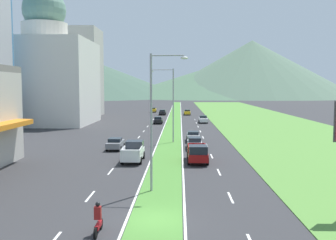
# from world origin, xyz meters

# --- Properties ---
(ground_plane) EXTENTS (600.00, 600.00, 0.00)m
(ground_plane) POSITION_xyz_m (0.00, 0.00, 0.00)
(ground_plane) COLOR #2D2D30
(grass_median) EXTENTS (3.20, 240.00, 0.06)m
(grass_median) POSITION_xyz_m (0.00, 60.00, 0.03)
(grass_median) COLOR #477F33
(grass_median) RESTS_ON ground_plane
(grass_verge_right) EXTENTS (24.00, 240.00, 0.06)m
(grass_verge_right) POSITION_xyz_m (20.60, 60.00, 0.03)
(grass_verge_right) COLOR #518438
(grass_verge_right) RESTS_ON ground_plane
(lane_dash_left_3) EXTENTS (0.16, 2.80, 0.01)m
(lane_dash_left_3) POSITION_xyz_m (-5.10, 4.90, 0.01)
(lane_dash_left_3) COLOR silver
(lane_dash_left_3) RESTS_ON ground_plane
(lane_dash_left_4) EXTENTS (0.16, 2.80, 0.01)m
(lane_dash_left_4) POSITION_xyz_m (-5.10, 13.20, 0.01)
(lane_dash_left_4) COLOR silver
(lane_dash_left_4) RESTS_ON ground_plane
(lane_dash_left_5) EXTENTS (0.16, 2.80, 0.01)m
(lane_dash_left_5) POSITION_xyz_m (-5.10, 21.51, 0.01)
(lane_dash_left_5) COLOR silver
(lane_dash_left_5) RESTS_ON ground_plane
(lane_dash_left_6) EXTENTS (0.16, 2.80, 0.01)m
(lane_dash_left_6) POSITION_xyz_m (-5.10, 29.81, 0.01)
(lane_dash_left_6) COLOR silver
(lane_dash_left_6) RESTS_ON ground_plane
(lane_dash_left_7) EXTENTS (0.16, 2.80, 0.01)m
(lane_dash_left_7) POSITION_xyz_m (-5.10, 38.11, 0.01)
(lane_dash_left_7) COLOR silver
(lane_dash_left_7) RESTS_ON ground_plane
(lane_dash_left_8) EXTENTS (0.16, 2.80, 0.01)m
(lane_dash_left_8) POSITION_xyz_m (-5.10, 46.41, 0.01)
(lane_dash_left_8) COLOR silver
(lane_dash_left_8) RESTS_ON ground_plane
(lane_dash_left_9) EXTENTS (0.16, 2.80, 0.01)m
(lane_dash_left_9) POSITION_xyz_m (-5.10, 54.71, 0.01)
(lane_dash_left_9) COLOR silver
(lane_dash_left_9) RESTS_ON ground_plane
(lane_dash_left_10) EXTENTS (0.16, 2.80, 0.01)m
(lane_dash_left_10) POSITION_xyz_m (-5.10, 63.01, 0.01)
(lane_dash_left_10) COLOR silver
(lane_dash_left_10) RESTS_ON ground_plane
(lane_dash_left_11) EXTENTS (0.16, 2.80, 0.01)m
(lane_dash_left_11) POSITION_xyz_m (-5.10, 71.31, 0.01)
(lane_dash_left_11) COLOR silver
(lane_dash_left_11) RESTS_ON ground_plane
(lane_dash_right_3) EXTENTS (0.16, 2.80, 0.01)m
(lane_dash_right_3) POSITION_xyz_m (5.10, 4.90, 0.01)
(lane_dash_right_3) COLOR silver
(lane_dash_right_3) RESTS_ON ground_plane
(lane_dash_right_4) EXTENTS (0.16, 2.80, 0.01)m
(lane_dash_right_4) POSITION_xyz_m (5.10, 13.20, 0.01)
(lane_dash_right_4) COLOR silver
(lane_dash_right_4) RESTS_ON ground_plane
(lane_dash_right_5) EXTENTS (0.16, 2.80, 0.01)m
(lane_dash_right_5) POSITION_xyz_m (5.10, 21.51, 0.01)
(lane_dash_right_5) COLOR silver
(lane_dash_right_5) RESTS_ON ground_plane
(lane_dash_right_6) EXTENTS (0.16, 2.80, 0.01)m
(lane_dash_right_6) POSITION_xyz_m (5.10, 29.81, 0.01)
(lane_dash_right_6) COLOR silver
(lane_dash_right_6) RESTS_ON ground_plane
(lane_dash_right_7) EXTENTS (0.16, 2.80, 0.01)m
(lane_dash_right_7) POSITION_xyz_m (5.10, 38.11, 0.01)
(lane_dash_right_7) COLOR silver
(lane_dash_right_7) RESTS_ON ground_plane
(lane_dash_right_8) EXTENTS (0.16, 2.80, 0.01)m
(lane_dash_right_8) POSITION_xyz_m (5.10, 46.41, 0.01)
(lane_dash_right_8) COLOR silver
(lane_dash_right_8) RESTS_ON ground_plane
(lane_dash_right_9) EXTENTS (0.16, 2.80, 0.01)m
(lane_dash_right_9) POSITION_xyz_m (5.10, 54.71, 0.01)
(lane_dash_right_9) COLOR silver
(lane_dash_right_9) RESTS_ON ground_plane
(lane_dash_right_10) EXTENTS (0.16, 2.80, 0.01)m
(lane_dash_right_10) POSITION_xyz_m (5.10, 63.01, 0.01)
(lane_dash_right_10) COLOR silver
(lane_dash_right_10) RESTS_ON ground_plane
(lane_dash_right_11) EXTENTS (0.16, 2.80, 0.01)m
(lane_dash_right_11) POSITION_xyz_m (5.10, 71.31, 0.01)
(lane_dash_right_11) COLOR silver
(lane_dash_right_11) RESTS_ON ground_plane
(edge_line_median_left) EXTENTS (0.16, 240.00, 0.01)m
(edge_line_median_left) POSITION_xyz_m (-1.75, 60.00, 0.01)
(edge_line_median_left) COLOR silver
(edge_line_median_left) RESTS_ON ground_plane
(edge_line_median_right) EXTENTS (0.16, 240.00, 0.01)m
(edge_line_median_right) POSITION_xyz_m (1.75, 60.00, 0.01)
(edge_line_median_right) COLOR silver
(edge_line_median_right) RESTS_ON ground_plane
(domed_building) EXTENTS (19.55, 19.55, 28.86)m
(domed_building) POSITION_xyz_m (-27.54, 60.16, 10.88)
(domed_building) COLOR silver
(domed_building) RESTS_ON ground_plane
(midrise_colored) EXTENTS (12.22, 12.22, 23.88)m
(midrise_colored) POSITION_xyz_m (-26.92, 83.50, 11.94)
(midrise_colored) COLOR #B7B2A8
(midrise_colored) RESTS_ON ground_plane
(hill_far_left) EXTENTS (224.76, 224.76, 42.88)m
(hill_far_left) POSITION_xyz_m (-105.62, 288.65, 21.44)
(hill_far_left) COLOR #3D5647
(hill_far_left) RESTS_ON ground_plane
(hill_far_center) EXTENTS (156.38, 156.38, 24.39)m
(hill_far_center) POSITION_xyz_m (27.27, 283.41, 12.20)
(hill_far_center) COLOR #47664C
(hill_far_center) RESTS_ON ground_plane
(hill_far_right) EXTENTS (156.85, 156.85, 44.16)m
(hill_far_right) POSITION_xyz_m (57.48, 281.22, 22.08)
(hill_far_right) COLOR #516B56
(hill_far_right) RESTS_ON ground_plane
(street_lamp_near) EXTENTS (2.84, 0.46, 10.42)m
(street_lamp_near) POSITION_xyz_m (-0.46, 6.35, 5.92)
(street_lamp_near) COLOR #99999E
(street_lamp_near) RESTS_ON ground_plane
(street_lamp_mid) EXTENTS (3.46, 0.48, 10.55)m
(street_lamp_mid) POSITION_xyz_m (0.11, 32.39, 6.05)
(street_lamp_mid) COLOR #99999E
(street_lamp_mid) RESTS_ON ground_plane
(car_0) EXTENTS (1.94, 4.42, 1.48)m
(car_0) POSITION_xyz_m (-6.81, 26.03, 0.76)
(car_0) COLOR slate
(car_0) RESTS_ON ground_plane
(car_1) EXTENTS (1.92, 4.47, 1.64)m
(car_1) POSITION_xyz_m (6.61, 62.95, 0.82)
(car_1) COLOR silver
(car_1) RESTS_ON ground_plane
(car_2) EXTENTS (1.90, 4.10, 1.54)m
(car_2) POSITION_xyz_m (-3.31, 60.84, 0.78)
(car_2) COLOR black
(car_2) RESTS_ON ground_plane
(car_3) EXTENTS (1.86, 4.16, 1.50)m
(car_3) POSITION_xyz_m (-7.03, 99.08, 0.78)
(car_3) COLOR yellow
(car_3) RESTS_ON ground_plane
(car_4) EXTENTS (1.98, 4.28, 1.47)m
(car_4) POSITION_xyz_m (3.34, 26.80, 0.74)
(car_4) COLOR #B2B2B7
(car_4) RESTS_ON ground_plane
(car_5) EXTENTS (1.95, 4.37, 1.46)m
(car_5) POSITION_xyz_m (3.38, 33.67, 0.76)
(car_5) COLOR slate
(car_5) RESTS_ON ground_plane
(car_6) EXTENTS (1.94, 4.79, 1.49)m
(car_6) POSITION_xyz_m (-3.56, 87.26, 0.77)
(car_6) COLOR black
(car_6) RESTS_ON ground_plane
(car_7) EXTENTS (1.89, 4.12, 1.52)m
(car_7) POSITION_xyz_m (3.51, 87.28, 0.78)
(car_7) COLOR yellow
(car_7) RESTS_ON ground_plane
(pickup_truck_0) EXTENTS (2.18, 5.40, 2.00)m
(pickup_truck_0) POSITION_xyz_m (3.30, 17.75, 0.98)
(pickup_truck_0) COLOR maroon
(pickup_truck_0) RESTS_ON ground_plane
(pickup_truck_1) EXTENTS (2.18, 5.40, 2.00)m
(pickup_truck_1) POSITION_xyz_m (-3.58, 18.56, 0.98)
(pickup_truck_1) COLOR silver
(pickup_truck_1) RESTS_ON ground_plane
(motorcycle_rider) EXTENTS (0.36, 2.00, 1.80)m
(motorcycle_rider) POSITION_xyz_m (-2.97, -2.23, 0.75)
(motorcycle_rider) COLOR black
(motorcycle_rider) RESTS_ON ground_plane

